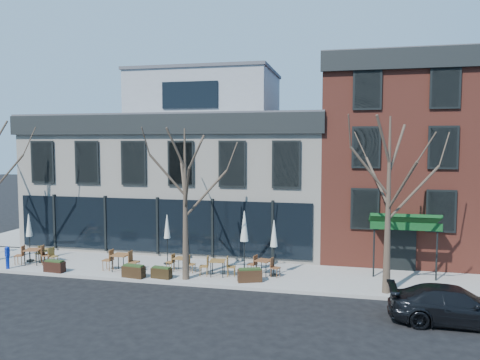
% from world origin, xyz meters
% --- Properties ---
extents(ground, '(120.00, 120.00, 0.00)m').
position_xyz_m(ground, '(0.00, 0.00, 0.00)').
color(ground, black).
rests_on(ground, ground).
extents(sidewalk_front, '(33.50, 4.70, 0.15)m').
position_xyz_m(sidewalk_front, '(3.25, -2.15, 0.07)').
color(sidewalk_front, gray).
rests_on(sidewalk_front, ground).
extents(sidewalk_side, '(4.50, 12.00, 0.15)m').
position_xyz_m(sidewalk_side, '(-11.25, 6.00, 0.07)').
color(sidewalk_side, gray).
rests_on(sidewalk_side, ground).
extents(corner_building, '(18.39, 10.39, 11.10)m').
position_xyz_m(corner_building, '(0.07, 5.07, 4.72)').
color(corner_building, silver).
rests_on(corner_building, ground).
extents(red_brick_building, '(8.20, 11.78, 11.18)m').
position_xyz_m(red_brick_building, '(13.00, 4.98, 5.64)').
color(red_brick_building, brown).
rests_on(red_brick_building, ground).
extents(tree_mid, '(3.50, 3.55, 7.04)m').
position_xyz_m(tree_mid, '(3.01, -3.90, 3.79)').
color(tree_mid, '#382B21').
rests_on(tree_mid, sidewalk_front).
extents(tree_right, '(3.72, 3.77, 7.48)m').
position_xyz_m(tree_right, '(12.01, -3.90, 4.02)').
color(tree_right, '#382B21').
rests_on(tree_right, sidewalk_front).
extents(parked_sedan, '(4.66, 1.94, 1.35)m').
position_xyz_m(parked_sedan, '(14.16, -6.58, 0.67)').
color(parked_sedan, black).
rests_on(parked_sedan, ground).
extents(call_box, '(0.24, 0.23, 1.17)m').
position_xyz_m(call_box, '(-6.43, -4.20, 0.77)').
color(call_box, '#0B2394').
rests_on(call_box, sidewalk_front).
extents(cafe_set_0, '(1.93, 0.94, 0.99)m').
position_xyz_m(cafe_set_0, '(-5.71, -3.19, 0.66)').
color(cafe_set_0, brown).
rests_on(cafe_set_0, sidewalk_front).
extents(cafe_set_1, '(1.67, 0.97, 0.86)m').
position_xyz_m(cafe_set_1, '(-5.26, -2.71, 0.59)').
color(cafe_set_1, brown).
rests_on(cafe_set_1, sidewalk_front).
extents(cafe_set_2, '(1.96, 0.81, 1.03)m').
position_xyz_m(cafe_set_2, '(-0.62, -3.31, 0.68)').
color(cafe_set_2, brown).
rests_on(cafe_set_2, sidewalk_front).
extents(cafe_set_3, '(1.61, 0.72, 0.83)m').
position_xyz_m(cafe_set_3, '(2.30, -2.70, 0.58)').
color(cafe_set_3, brown).
rests_on(cafe_set_3, sidewalk_front).
extents(cafe_set_4, '(1.81, 0.80, 0.93)m').
position_xyz_m(cafe_set_4, '(4.31, -3.09, 0.63)').
color(cafe_set_4, brown).
rests_on(cafe_set_4, sidewalk_front).
extents(cafe_set_5, '(1.75, 0.95, 0.90)m').
position_xyz_m(cafe_set_5, '(6.44, -2.43, 0.61)').
color(cafe_set_5, brown).
rests_on(cafe_set_5, sidewalk_front).
extents(umbrella_0, '(0.41, 0.41, 2.57)m').
position_xyz_m(umbrella_0, '(-6.34, -2.60, 1.96)').
color(umbrella_0, black).
rests_on(umbrella_0, sidewalk_front).
extents(umbrella_2, '(0.42, 0.42, 2.62)m').
position_xyz_m(umbrella_2, '(1.13, -1.51, 2.00)').
color(umbrella_2, black).
rests_on(umbrella_2, sidewalk_front).
extents(umbrella_3, '(0.50, 0.50, 3.11)m').
position_xyz_m(umbrella_3, '(5.51, -2.53, 2.34)').
color(umbrella_3, black).
rests_on(umbrella_3, sidewalk_front).
extents(umbrella_4, '(0.43, 0.43, 2.71)m').
position_xyz_m(umbrella_4, '(6.94, -2.47, 2.06)').
color(umbrella_4, black).
rests_on(umbrella_4, sidewalk_front).
extents(planter_0, '(1.06, 0.49, 0.58)m').
position_xyz_m(planter_0, '(-3.75, -4.20, 0.44)').
color(planter_0, black).
rests_on(planter_0, sidewalk_front).
extents(planter_1, '(1.13, 0.56, 0.61)m').
position_xyz_m(planter_1, '(0.49, -4.20, 0.45)').
color(planter_1, black).
rests_on(planter_1, sidewalk_front).
extents(planter_2, '(1.00, 0.50, 0.54)m').
position_xyz_m(planter_2, '(1.83, -4.03, 0.42)').
color(planter_2, black).
rests_on(planter_2, sidewalk_front).
extents(planter_3, '(1.19, 0.80, 0.62)m').
position_xyz_m(planter_3, '(6.01, -3.65, 0.46)').
color(planter_3, '#321E10').
rests_on(planter_3, sidewalk_front).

